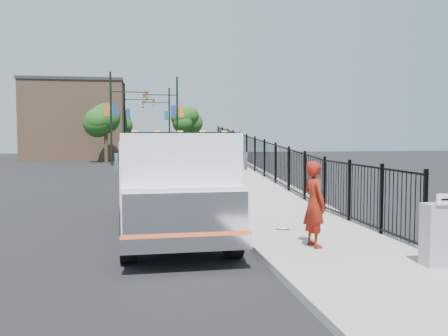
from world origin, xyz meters
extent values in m
plane|color=black|center=(0.00, 0.00, 0.00)|extent=(120.00, 120.00, 0.00)
cube|color=#9E998E|center=(1.93, -2.00, 0.06)|extent=(3.55, 12.00, 0.12)
cube|color=#ADAAA3|center=(0.00, -2.00, 0.08)|extent=(0.30, 12.00, 0.16)
cube|color=#9E998E|center=(2.12, 16.00, 0.00)|extent=(3.95, 24.06, 3.19)
cube|color=black|center=(3.55, 12.00, 0.90)|extent=(0.10, 28.00, 1.80)
cube|color=black|center=(-1.87, 1.91, 0.60)|extent=(1.17, 7.37, 0.24)
cube|color=white|center=(-1.84, -0.58, 1.68)|extent=(2.57, 2.41, 2.16)
cube|color=white|center=(-1.82, -1.94, 1.14)|extent=(2.55, 0.79, 1.08)
cube|color=silver|center=(-1.81, -2.34, 1.14)|extent=(2.49, 0.12, 0.92)
cube|color=silver|center=(-1.81, -2.42, 0.60)|extent=(2.60, 0.23, 0.30)
cube|color=#F35020|center=(-1.81, -2.42, 0.76)|extent=(2.60, 0.09, 0.06)
cube|color=black|center=(-1.83, -0.85, 2.33)|extent=(2.40, 1.44, 0.92)
cube|color=white|center=(-1.88, 3.31, 1.68)|extent=(2.65, 4.58, 1.84)
cube|color=silver|center=(-3.18, -1.68, 2.16)|extent=(0.07, 0.07, 0.38)
cube|color=silver|center=(-0.47, -1.65, 2.16)|extent=(0.07, 0.07, 0.38)
cube|color=orange|center=(-2.80, -1.24, 2.78)|extent=(0.11, 0.09, 0.06)
cube|color=orange|center=(-2.31, -1.24, 2.78)|extent=(0.11, 0.09, 0.06)
cube|color=orange|center=(-1.83, -1.23, 2.78)|extent=(0.11, 0.09, 0.06)
cube|color=orange|center=(-1.34, -1.23, 2.78)|extent=(0.11, 0.09, 0.06)
cube|color=orange|center=(-0.85, -1.22, 2.78)|extent=(0.11, 0.09, 0.06)
cylinder|color=black|center=(-2.96, -1.36, 0.54)|extent=(0.36, 1.09, 1.08)
cylinder|color=black|center=(-0.69, -1.33, 0.54)|extent=(0.36, 1.09, 1.08)
cylinder|color=black|center=(-3.03, 3.95, 0.54)|extent=(0.36, 1.09, 1.08)
cylinder|color=black|center=(-0.75, 3.98, 0.54)|extent=(0.36, 1.09, 1.08)
cylinder|color=black|center=(-3.04, 5.14, 0.54)|extent=(0.36, 1.09, 1.08)
cylinder|color=black|center=(-0.77, 5.17, 0.54)|extent=(0.36, 1.09, 1.08)
imported|color=maroon|center=(1.29, -1.12, 1.12)|extent=(0.60, 0.80, 2.00)
cube|color=gray|center=(3.10, -3.15, 0.75)|extent=(0.55, 0.40, 1.25)
cube|color=white|center=(3.10, -3.37, 1.48)|extent=(0.35, 0.04, 0.22)
ellipsoid|color=silver|center=(1.19, 1.02, 0.17)|extent=(0.40, 0.40, 0.10)
cylinder|color=black|center=(-4.77, 31.94, 4.00)|extent=(0.18, 0.18, 8.00)
cube|color=black|center=(-3.17, 31.94, 6.30)|extent=(3.20, 0.08, 0.08)
cube|color=black|center=(-1.73, 31.94, 5.95)|extent=(0.18, 0.22, 0.60)
cube|color=navy|center=(-4.42, 31.94, 4.80)|extent=(0.45, 0.04, 1.10)
cube|color=#C95521|center=(-5.12, 31.94, 4.80)|extent=(0.45, 0.04, 1.10)
cylinder|color=black|center=(1.14, 34.79, 4.00)|extent=(0.18, 0.18, 8.00)
cube|color=black|center=(-0.46, 34.79, 6.30)|extent=(3.20, 0.08, 0.08)
cube|color=black|center=(-1.90, 34.79, 5.95)|extent=(0.18, 0.22, 0.60)
cube|color=orange|center=(1.49, 34.79, 4.80)|extent=(0.45, 0.04, 1.10)
cube|color=#232F9B|center=(0.79, 34.79, 4.80)|extent=(0.45, 0.04, 1.10)
cylinder|color=black|center=(-3.81, 41.76, 4.00)|extent=(0.18, 0.18, 8.00)
cube|color=black|center=(-2.21, 41.76, 6.30)|extent=(3.20, 0.08, 0.08)
cube|color=black|center=(-0.77, 41.76, 5.95)|extent=(0.18, 0.22, 0.60)
cube|color=navy|center=(-3.46, 41.76, 4.80)|extent=(0.45, 0.04, 1.10)
cube|color=#DB5327|center=(-4.16, 41.76, 4.80)|extent=(0.45, 0.04, 1.10)
cylinder|color=black|center=(1.21, 46.48, 4.00)|extent=(0.18, 0.18, 8.00)
cube|color=black|center=(-0.39, 46.48, 6.30)|extent=(3.20, 0.08, 0.08)
cube|color=black|center=(-1.83, 46.48, 5.95)|extent=(0.18, 0.22, 0.60)
cube|color=gold|center=(1.56, 46.48, 4.80)|extent=(0.45, 0.04, 1.10)
cube|color=#1E5C90|center=(0.86, 46.48, 4.80)|extent=(0.45, 0.04, 1.10)
cylinder|color=#382314|center=(-5.42, 35.59, 1.60)|extent=(0.36, 0.36, 3.20)
sphere|color=#194714|center=(-5.42, 35.59, 4.00)|extent=(2.90, 2.90, 2.90)
cylinder|color=#382314|center=(2.20, 39.02, 1.60)|extent=(0.36, 0.36, 3.20)
sphere|color=#194714|center=(2.20, 39.02, 4.00)|extent=(2.18, 2.18, 2.18)
cylinder|color=#382314|center=(-4.66, 48.12, 1.60)|extent=(0.36, 0.36, 3.20)
sphere|color=#194714|center=(-4.66, 48.12, 4.00)|extent=(3.00, 3.00, 3.00)
cube|color=#8C664C|center=(-9.00, 44.00, 4.00)|extent=(10.00, 10.00, 8.00)
camera|label=1|loc=(-2.80, -12.04, 2.76)|focal=40.00mm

